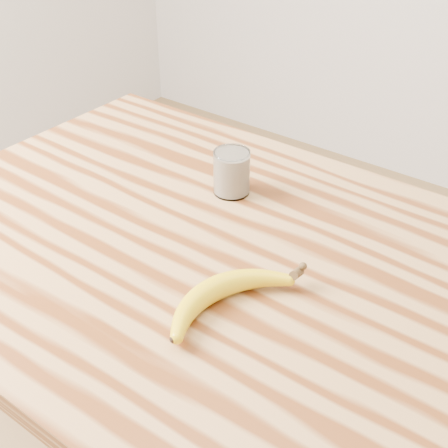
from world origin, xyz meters
The scene contains 3 objects.
table centered at (0.00, 0.00, 0.77)m, with size 1.20×0.80×0.90m.
smoothie_glass centered at (-0.11, 0.17, 0.94)m, with size 0.07×0.07×0.09m.
banana centered at (0.05, -0.09, 0.92)m, with size 0.11×0.30×0.04m, color gold, non-canonical shape.
Camera 1 is at (0.49, -0.65, 1.52)m, focal length 50.00 mm.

